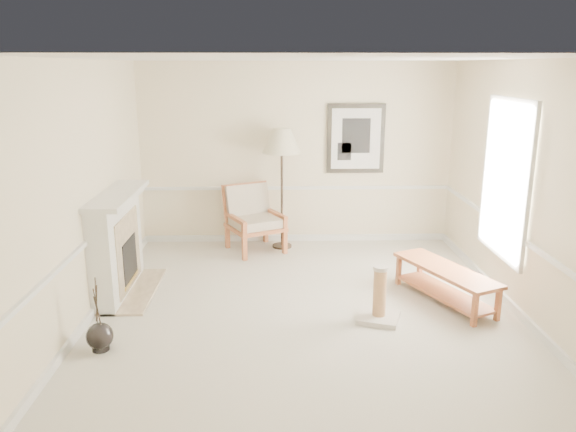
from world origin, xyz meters
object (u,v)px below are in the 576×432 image
object	(u,v)px
floor_lamp	(282,144)
bench	(445,279)
scratching_post	(379,303)
floor_vase	(100,337)
armchair	(252,215)

from	to	relation	value
floor_lamp	bench	xyz separation A→B (m)	(1.97, -2.20, -1.37)
scratching_post	floor_vase	bearing A→B (deg)	-167.82
armchair	floor_lamp	distance (m)	1.21
floor_vase	armchair	xyz separation A→B (m)	(1.44, 3.28, 0.40)
armchair	floor_lamp	bearing A→B (deg)	-18.22
floor_vase	armchair	bearing A→B (deg)	66.23
bench	scratching_post	xyz separation A→B (m)	(-0.90, -0.50, -0.09)
floor_vase	scratching_post	bearing A→B (deg)	12.18
floor_lamp	armchair	bearing A→B (deg)	-171.67
floor_lamp	bench	distance (m)	3.26
bench	scratching_post	world-z (taller)	scratching_post
floor_vase	scratching_post	xyz separation A→B (m)	(2.99, 0.64, 0.06)
scratching_post	armchair	bearing A→B (deg)	120.32
bench	armchair	bearing A→B (deg)	138.87
floor_lamp	bench	size ratio (longest dim) A/B	1.21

